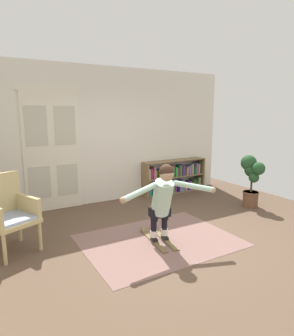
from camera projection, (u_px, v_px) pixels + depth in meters
ground_plane at (175, 243)px, 4.45m from camera, size 7.20×7.20×0.00m
back_wall at (106, 136)px, 6.39m from camera, size 6.00×0.10×2.90m
double_door at (52, 149)px, 5.81m from camera, size 1.22×0.05×2.45m
rug at (159, 240)px, 4.55m from camera, size 2.29×1.73×0.01m
bookshelf at (174, 178)px, 7.24m from camera, size 1.69×0.30×0.80m
wicker_chair at (8, 212)px, 4.12m from camera, size 0.79×0.79×1.10m
potted_plant at (252, 176)px, 6.11m from camera, size 0.37×0.54×1.07m
skis_pair at (158, 238)px, 4.58m from camera, size 0.39×0.92×0.07m
person_skier at (163, 197)px, 4.30m from camera, size 1.46×0.65×1.16m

